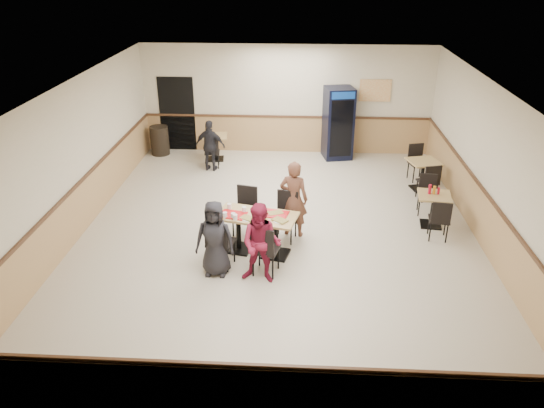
# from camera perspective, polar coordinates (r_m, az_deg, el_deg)

# --- Properties ---
(ground) EXTENTS (10.00, 10.00, 0.00)m
(ground) POSITION_cam_1_polar(r_m,az_deg,el_deg) (10.80, 0.65, -3.22)
(ground) COLOR beige
(ground) RESTS_ON ground
(room_shell) EXTENTS (10.00, 10.00, 10.00)m
(room_shell) POSITION_cam_1_polar(r_m,az_deg,el_deg) (12.94, 9.10, 4.26)
(room_shell) COLOR silver
(room_shell) RESTS_ON ground
(main_table) EXTENTS (1.60, 1.05, 0.79)m
(main_table) POSITION_cam_1_polar(r_m,az_deg,el_deg) (9.91, -1.63, -2.56)
(main_table) COLOR black
(main_table) RESTS_ON ground
(main_chairs) EXTENTS (1.67, 1.98, 1.00)m
(main_chairs) POSITION_cam_1_polar(r_m,az_deg,el_deg) (9.94, -1.92, -2.65)
(main_chairs) COLOR black
(main_chairs) RESTS_ON ground
(diner_woman_left) EXTENTS (0.70, 0.47, 1.39)m
(diner_woman_left) POSITION_cam_1_polar(r_m,az_deg,el_deg) (9.24, -6.16, -3.71)
(diner_woman_left) COLOR black
(diner_woman_left) RESTS_ON ground
(diner_woman_right) EXTENTS (0.79, 0.67, 1.45)m
(diner_woman_right) POSITION_cam_1_polar(r_m,az_deg,el_deg) (8.97, -1.17, -4.30)
(diner_woman_right) COLOR maroon
(diner_woman_right) RESTS_ON ground
(diner_man_opposite) EXTENTS (0.64, 0.49, 1.57)m
(diner_man_opposite) POSITION_cam_1_polar(r_m,az_deg,el_deg) (10.45, 2.34, 0.56)
(diner_man_opposite) COLOR brown
(diner_man_opposite) RESTS_ON ground
(lone_diner) EXTENTS (0.82, 0.44, 1.34)m
(lone_diner) POSITION_cam_1_polar(r_m,az_deg,el_deg) (13.85, -6.65, 6.23)
(lone_diner) COLOR black
(lone_diner) RESTS_ON ground
(tabletop_clutter) EXTENTS (1.32, 0.64, 0.12)m
(tabletop_clutter) POSITION_cam_1_polar(r_m,az_deg,el_deg) (9.74, -1.98, -1.16)
(tabletop_clutter) COLOR red
(tabletop_clutter) RESTS_ON main_table
(side_table_near) EXTENTS (0.73, 0.73, 0.70)m
(side_table_near) POSITION_cam_1_polar(r_m,az_deg,el_deg) (11.42, 16.95, -0.12)
(side_table_near) COLOR black
(side_table_near) RESTS_ON ground
(side_table_near_chair_south) EXTENTS (0.46, 0.46, 0.89)m
(side_table_near_chair_south) POSITION_cam_1_polar(r_m,az_deg,el_deg) (10.94, 17.54, -1.49)
(side_table_near_chair_south) COLOR black
(side_table_near_chair_south) RESTS_ON ground
(side_table_near_chair_north) EXTENTS (0.46, 0.46, 0.89)m
(side_table_near_chair_north) POSITION_cam_1_polar(r_m,az_deg,el_deg) (11.92, 16.37, 0.94)
(side_table_near_chair_north) COLOR black
(side_table_near_chair_north) RESTS_ON ground
(side_table_far) EXTENTS (0.83, 0.83, 0.73)m
(side_table_far) POSITION_cam_1_polar(r_m,az_deg,el_deg) (13.15, 15.91, 3.48)
(side_table_far) COLOR black
(side_table_far) RESTS_ON ground
(side_table_far_chair_south) EXTENTS (0.52, 0.52, 0.92)m
(side_table_far_chair_south) POSITION_cam_1_polar(r_m,az_deg,el_deg) (12.63, 16.41, 2.41)
(side_table_far_chair_south) COLOR black
(side_table_far_chair_south) RESTS_ON ground
(side_table_far_chair_north) EXTENTS (0.52, 0.52, 0.92)m
(side_table_far_chair_north) POSITION_cam_1_polar(r_m,az_deg,el_deg) (13.69, 15.43, 4.30)
(side_table_far_chair_north) COLOR black
(side_table_far_chair_north) RESTS_ON ground
(condiment_caddy) EXTENTS (0.23, 0.06, 0.20)m
(condiment_caddy) POSITION_cam_1_polar(r_m,az_deg,el_deg) (11.33, 16.95, 1.47)
(condiment_caddy) COLOR #B20C23
(condiment_caddy) RESTS_ON side_table_near
(back_table) EXTENTS (0.72, 0.72, 0.69)m
(back_table) POSITION_cam_1_polar(r_m,az_deg,el_deg) (14.65, -6.11, 6.48)
(back_table) COLOR black
(back_table) RESTS_ON ground
(back_table_chair_lone) EXTENTS (0.45, 0.45, 0.88)m
(back_table_chair_lone) POSITION_cam_1_polar(r_m,az_deg,el_deg) (14.14, -6.45, 5.67)
(back_table_chair_lone) COLOR black
(back_table_chair_lone) RESTS_ON ground
(pepsi_cooler) EXTENTS (0.87, 0.87, 1.95)m
(pepsi_cooler) POSITION_cam_1_polar(r_m,az_deg,el_deg) (14.71, 7.13, 8.62)
(pepsi_cooler) COLOR black
(pepsi_cooler) RESTS_ON ground
(trash_bin) EXTENTS (0.51, 0.51, 0.81)m
(trash_bin) POSITION_cam_1_polar(r_m,az_deg,el_deg) (15.34, -11.98, 6.71)
(trash_bin) COLOR black
(trash_bin) RESTS_ON ground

